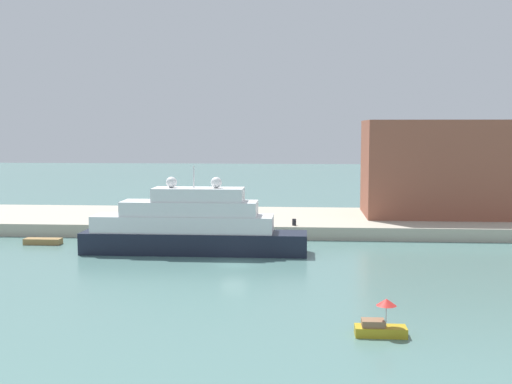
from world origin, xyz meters
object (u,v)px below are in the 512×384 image
at_px(parked_car, 131,217).
at_px(work_barge, 43,241).
at_px(person_figure, 167,214).
at_px(mooring_bollard, 294,222).
at_px(large_yacht, 191,227).
at_px(small_motorboat, 380,325).
at_px(harbor_building, 438,168).

bearing_deg(parked_car, work_barge, -134.17).
height_order(person_figure, mooring_bollard, person_figure).
relative_size(large_yacht, parked_car, 6.22).
relative_size(parked_car, person_figure, 2.55).
xyz_separation_m(large_yacht, person_figure, (-6.04, 15.26, -0.54)).
bearing_deg(work_barge, person_figure, 39.33).
bearing_deg(mooring_bollard, small_motorboat, -80.67).
bearing_deg(parked_car, small_motorboat, -55.72).
height_order(work_barge, parked_car, parked_car).
height_order(large_yacht, parked_car, large_yacht).
distance_m(small_motorboat, work_barge, 50.59).
xyz_separation_m(harbor_building, parked_car, (-43.15, -9.59, -6.37)).
distance_m(parked_car, mooring_bollard, 22.53).
relative_size(large_yacht, person_figure, 15.85).
relative_size(person_figure, mooring_bollard, 1.89).
bearing_deg(parked_car, person_figure, 22.87).
distance_m(small_motorboat, person_figure, 50.85).
bearing_deg(person_figure, large_yacht, -68.40).
bearing_deg(small_motorboat, work_barge, 138.33).
height_order(harbor_building, person_figure, harbor_building).
distance_m(work_barge, mooring_bollard, 31.93).
bearing_deg(parked_car, large_yacht, -51.31).
xyz_separation_m(work_barge, parked_car, (8.74, 8.99, 1.90)).
xyz_separation_m(small_motorboat, parked_car, (-29.05, 42.62, 1.47)).
bearing_deg(work_barge, parked_car, 45.83).
height_order(small_motorboat, parked_car, parked_car).
distance_m(work_barge, parked_car, 12.68).
bearing_deg(person_figure, small_motorboat, -61.27).
relative_size(large_yacht, small_motorboat, 7.29).
height_order(harbor_building, mooring_bollard, harbor_building).
distance_m(large_yacht, mooring_bollard, 16.18).
height_order(harbor_building, parked_car, harbor_building).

